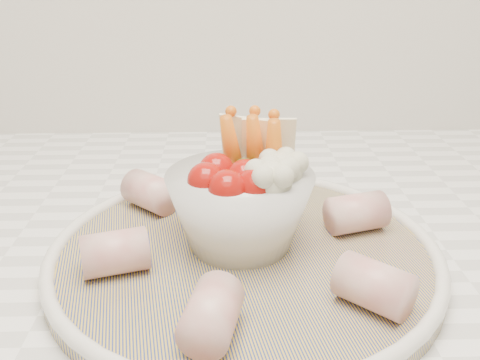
{
  "coord_description": "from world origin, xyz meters",
  "views": [
    {
      "loc": [
        0.08,
        0.98,
        1.17
      ],
      "look_at": [
        0.1,
        1.39,
        0.99
      ],
      "focal_mm": 40.0,
      "sensor_mm": 36.0,
      "label": 1
    }
  ],
  "objects": [
    {
      "name": "serving_platter",
      "position": [
        0.1,
        1.38,
        0.93
      ],
      "size": [
        0.38,
        0.38,
        0.02
      ],
      "color": "navy",
      "rests_on": "kitchen_counter"
    },
    {
      "name": "veggie_bowl",
      "position": [
        0.1,
        1.39,
        0.98
      ],
      "size": [
        0.12,
        0.12,
        0.11
      ],
      "color": "silver",
      "rests_on": "serving_platter"
    },
    {
      "name": "cured_meat_rolls",
      "position": [
        0.1,
        1.38,
        0.95
      ],
      "size": [
        0.26,
        0.28,
        0.03
      ],
      "color": "#C15A58",
      "rests_on": "serving_platter"
    }
  ]
}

